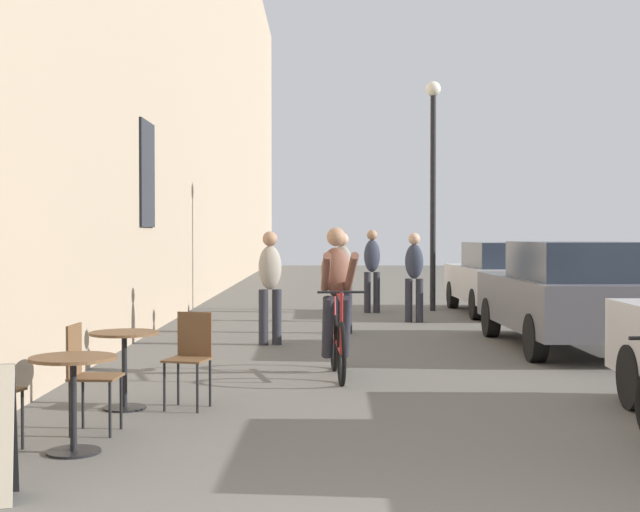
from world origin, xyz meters
TOP-DOWN VIEW (x-y plane):
  - cafe_table_near at (-2.23, 3.00)m, footprint 0.64×0.64m
  - cafe_chair_near_toward_street at (-2.31, 3.67)m, footprint 0.40×0.40m
  - cafe_table_mid at (-2.22, 4.68)m, footprint 0.64×0.64m
  - cafe_chair_mid_toward_street at (-1.62, 4.76)m, footprint 0.46×0.46m
  - cyclist_on_bicycle at (-0.21, 6.67)m, footprint 0.52×1.76m
  - pedestrian_near at (-1.14, 9.53)m, footprint 0.38×0.30m
  - pedestrian_mid at (-0.04, 11.08)m, footprint 0.35×0.26m
  - pedestrian_far at (1.35, 12.94)m, footprint 0.37×0.29m
  - pedestrian_furthest at (0.68, 14.97)m, footprint 0.38×0.30m
  - street_lamp at (2.02, 15.47)m, footprint 0.32×0.32m
  - parked_car_second at (3.15, 9.05)m, footprint 1.85×4.31m
  - parked_car_third at (3.35, 14.68)m, footprint 1.80×4.17m

SIDE VIEW (x-z plane):
  - cafe_chair_near_toward_street at x=-2.31m, z-range 0.07..0.96m
  - cafe_chair_mid_toward_street at x=-1.62m, z-range 0.07..0.96m
  - cafe_table_near at x=-2.23m, z-range 0.16..0.88m
  - cafe_table_mid at x=-2.22m, z-range 0.16..0.88m
  - parked_car_third at x=3.35m, z-range 0.03..1.50m
  - parked_car_second at x=3.15m, z-range 0.03..1.56m
  - cyclist_on_bicycle at x=-0.21m, z-range -0.06..1.68m
  - pedestrian_far at x=1.35m, z-range 0.10..1.77m
  - pedestrian_mid at x=-0.04m, z-range 0.10..1.77m
  - pedestrian_near at x=-1.14m, z-range 0.11..1.78m
  - pedestrian_furthest at x=0.68m, z-range 0.11..1.84m
  - street_lamp at x=2.02m, z-range 0.66..5.56m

